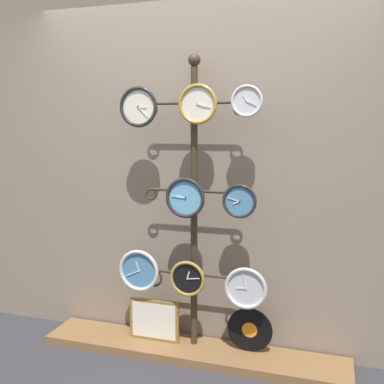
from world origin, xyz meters
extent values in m
plane|color=#333338|center=(0.00, 0.00, 0.00)|extent=(12.00, 12.00, 0.00)
cube|color=gray|center=(0.00, 0.57, 1.40)|extent=(4.40, 0.04, 2.80)
cube|color=brown|center=(0.00, 0.35, 0.03)|extent=(2.20, 0.36, 0.06)
cylinder|color=#382D1E|center=(0.00, 0.41, 0.01)|extent=(0.33, 0.33, 0.02)
cylinder|color=#382D1E|center=(0.00, 0.41, 1.02)|extent=(0.05, 0.05, 2.00)
sphere|color=#382D1E|center=(0.00, 0.41, 2.06)|extent=(0.08, 0.08, 0.08)
cylinder|color=#382D1E|center=(-0.16, 0.41, 1.78)|extent=(0.31, 0.02, 0.02)
torus|color=#382D1E|center=(-0.31, 0.41, 1.74)|extent=(0.09, 0.02, 0.09)
cylinder|color=#382D1E|center=(0.16, 0.41, 1.78)|extent=(0.31, 0.02, 0.02)
torus|color=#382D1E|center=(0.31, 0.41, 1.74)|extent=(0.09, 0.02, 0.09)
cylinder|color=#382D1E|center=(-0.16, 0.41, 1.18)|extent=(0.32, 0.02, 0.02)
torus|color=#382D1E|center=(-0.32, 0.41, 1.14)|extent=(0.09, 0.02, 0.09)
cylinder|color=#382D1E|center=(0.16, 0.41, 1.18)|extent=(0.32, 0.02, 0.02)
torus|color=#382D1E|center=(0.32, 0.41, 1.14)|extent=(0.09, 0.02, 0.09)
cylinder|color=#382D1E|center=(-0.15, 0.41, 0.58)|extent=(0.31, 0.02, 0.02)
torus|color=#382D1E|center=(-0.31, 0.41, 0.52)|extent=(0.13, 0.02, 0.13)
cylinder|color=#382D1E|center=(0.15, 0.41, 0.58)|extent=(0.31, 0.02, 0.02)
torus|color=#382D1E|center=(0.31, 0.41, 0.52)|extent=(0.13, 0.02, 0.13)
cylinder|color=silver|center=(-0.36, 0.31, 1.75)|extent=(0.25, 0.02, 0.25)
torus|color=#262628|center=(-0.36, 0.29, 1.75)|extent=(0.28, 0.03, 0.28)
cylinder|color=#262628|center=(-0.36, 0.29, 1.75)|extent=(0.02, 0.01, 0.02)
cube|color=silver|center=(-0.33, 0.29, 1.75)|extent=(0.06, 0.00, 0.01)
cube|color=silver|center=(-0.33, 0.29, 1.72)|extent=(0.07, 0.00, 0.07)
cylinder|color=silver|center=(0.05, 0.34, 1.77)|extent=(0.24, 0.02, 0.24)
torus|color=#A58438|center=(0.05, 0.32, 1.77)|extent=(0.26, 0.02, 0.26)
cylinder|color=#A58438|center=(0.05, 0.33, 1.77)|extent=(0.01, 0.01, 0.01)
cube|color=silver|center=(0.08, 0.32, 1.76)|extent=(0.06, 0.00, 0.03)
cube|color=silver|center=(0.09, 0.32, 1.76)|extent=(0.09, 0.00, 0.03)
cylinder|color=silver|center=(0.38, 0.33, 1.78)|extent=(0.19, 0.02, 0.19)
torus|color=silver|center=(0.38, 0.32, 1.78)|extent=(0.20, 0.02, 0.20)
cylinder|color=silver|center=(0.38, 0.32, 1.78)|extent=(0.01, 0.01, 0.01)
cube|color=silver|center=(0.36, 0.31, 1.80)|extent=(0.03, 0.00, 0.04)
cube|color=silver|center=(0.41, 0.31, 1.77)|extent=(0.07, 0.00, 0.04)
cylinder|color=#60A8DB|center=(-0.03, 0.30, 1.15)|extent=(0.25, 0.02, 0.25)
torus|color=#262628|center=(-0.03, 0.29, 1.15)|extent=(0.28, 0.03, 0.28)
cylinder|color=#262628|center=(-0.03, 0.29, 1.15)|extent=(0.02, 0.01, 0.02)
cube|color=silver|center=(-0.06, 0.29, 1.16)|extent=(0.06, 0.00, 0.02)
cube|color=silver|center=(-0.08, 0.29, 1.15)|extent=(0.10, 0.00, 0.02)
cylinder|color=#4C84B2|center=(0.34, 0.33, 1.14)|extent=(0.21, 0.02, 0.21)
torus|color=#262628|center=(0.34, 0.31, 1.14)|extent=(0.23, 0.02, 0.23)
cylinder|color=#262628|center=(0.34, 0.31, 1.14)|extent=(0.01, 0.01, 0.01)
cube|color=silver|center=(0.32, 0.31, 1.13)|extent=(0.05, 0.00, 0.03)
cube|color=silver|center=(0.30, 0.31, 1.15)|extent=(0.08, 0.00, 0.03)
cylinder|color=#4C84B2|center=(-0.39, 0.34, 0.60)|extent=(0.28, 0.02, 0.28)
torus|color=silver|center=(-0.39, 0.32, 0.60)|extent=(0.31, 0.03, 0.31)
cylinder|color=silver|center=(-0.39, 0.32, 0.60)|extent=(0.02, 0.01, 0.02)
cube|color=silver|center=(-0.40, 0.32, 0.63)|extent=(0.03, 0.00, 0.07)
cube|color=silver|center=(-0.44, 0.32, 0.57)|extent=(0.10, 0.00, 0.05)
cylinder|color=black|center=(-0.02, 0.31, 0.58)|extent=(0.23, 0.02, 0.23)
torus|color=#A58438|center=(-0.02, 0.30, 0.58)|extent=(0.25, 0.02, 0.25)
cylinder|color=#A58438|center=(-0.02, 0.30, 0.58)|extent=(0.01, 0.01, 0.01)
cube|color=silver|center=(-0.01, 0.30, 0.61)|extent=(0.02, 0.00, 0.06)
cube|color=silver|center=(0.03, 0.30, 0.59)|extent=(0.09, 0.00, 0.02)
cylinder|color=silver|center=(0.39, 0.32, 0.55)|extent=(0.26, 0.02, 0.26)
torus|color=silver|center=(0.39, 0.31, 0.55)|extent=(0.29, 0.03, 0.29)
cylinder|color=silver|center=(0.39, 0.31, 0.55)|extent=(0.02, 0.01, 0.02)
cube|color=silver|center=(0.36, 0.31, 0.55)|extent=(0.06, 0.00, 0.01)
cube|color=silver|center=(0.38, 0.30, 0.61)|extent=(0.03, 0.00, 0.10)
cylinder|color=black|center=(0.41, 0.41, 0.22)|extent=(0.32, 0.01, 0.32)
cylinder|color=orange|center=(0.41, 0.41, 0.22)|extent=(0.11, 0.00, 0.11)
cube|color=olive|center=(-0.29, 0.36, 0.21)|extent=(0.38, 0.02, 0.31)
cube|color=white|center=(-0.29, 0.35, 0.21)|extent=(0.34, 0.00, 0.26)
camera|label=1|loc=(0.91, -2.53, 1.62)|focal=42.00mm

